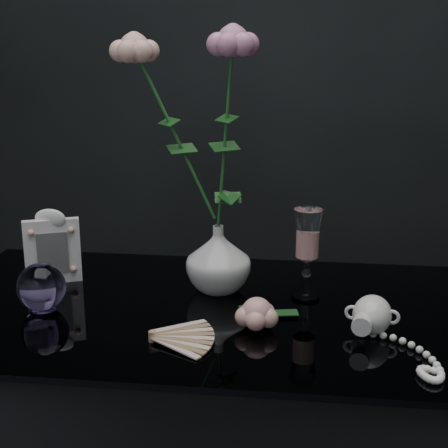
% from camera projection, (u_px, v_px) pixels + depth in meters
% --- Properties ---
extents(vase, '(0.14, 0.14, 0.13)m').
position_uv_depth(vase, '(218.00, 259.00, 1.36)').
color(vase, silver).
rests_on(vase, table).
extents(wine_glass, '(0.07, 0.07, 0.18)m').
position_uv_depth(wine_glass, '(307.00, 254.00, 1.31)').
color(wine_glass, white).
rests_on(wine_glass, table).
extents(picture_frame, '(0.14, 0.13, 0.16)m').
position_uv_depth(picture_frame, '(52.00, 246.00, 1.40)').
color(picture_frame, white).
rests_on(picture_frame, table).
extents(paperweight, '(0.10, 0.10, 0.09)m').
position_uv_depth(paperweight, '(41.00, 287.00, 1.27)').
color(paperweight, '#9C83D4').
rests_on(paperweight, table).
extents(paper_fan, '(0.23, 0.19, 0.02)m').
position_uv_depth(paper_fan, '(152.00, 335.00, 1.15)').
color(paper_fan, beige).
rests_on(paper_fan, table).
extents(loose_rose, '(0.18, 0.20, 0.06)m').
position_uv_depth(loose_rose, '(257.00, 313.00, 1.20)').
color(loose_rose, '#E2A192').
rests_on(loose_rose, table).
extents(pearl_jar, '(0.27, 0.28, 0.07)m').
position_uv_depth(pearl_jar, '(372.00, 313.00, 1.18)').
color(pearl_jar, white).
rests_on(pearl_jar, table).
extents(roses, '(0.26, 0.10, 0.43)m').
position_uv_depth(roses, '(193.00, 119.00, 1.28)').
color(roses, '#F7B09B').
rests_on(roses, vase).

